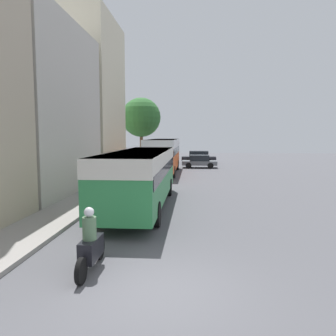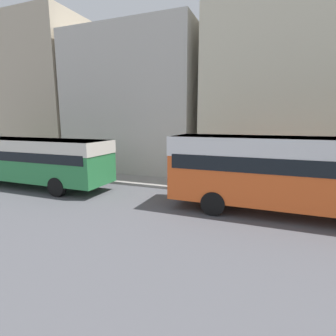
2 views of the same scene
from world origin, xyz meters
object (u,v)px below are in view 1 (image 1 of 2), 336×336
Objects in this scene: pedestrian_near_curb at (118,168)px; motorcycle_behind_lead at (91,246)px; bus_lead at (141,171)px; bus_following at (163,151)px; car_far_curb at (199,161)px; car_crossing at (199,157)px.

motorcycle_behind_lead is at bearing -79.11° from pedestrian_near_curb.
bus_lead is 14.59m from bus_following.
bus_lead reaches higher than motorcycle_behind_lead.
bus_following is at bearing 91.01° from bus_lead.
car_crossing is at bearing -0.18° from car_far_curb.
bus_lead reaches higher than car_far_curb.
car_far_curb is at bearing 58.01° from pedestrian_near_curb.
bus_following is 11.99m from car_crossing.
pedestrian_near_curb reaches higher than motorcycle_behind_lead.
bus_following is 6.40× the size of pedestrian_near_curb.
car_far_curb is at bearing 58.81° from bus_following.
bus_following is at bearing -17.05° from car_crossing.
motorcycle_behind_lead is (-0.12, -7.65, -1.15)m from bus_lead.
motorcycle_behind_lead is 17.62m from pedestrian_near_curb.
car_crossing is 1.14× the size of car_far_curb.
motorcycle_behind_lead reaches higher than car_crossing.
motorcycle_behind_lead is 28.18m from car_far_curb.
motorcycle_behind_lead reaches higher than car_far_curb.
car_far_curb is (-0.02, -5.65, -0.08)m from car_crossing.
bus_lead is at bearing -88.99° from bus_following.
bus_following is at bearing 90.35° from motorcycle_behind_lead.
car_crossing is (3.36, 33.64, 0.13)m from motorcycle_behind_lead.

